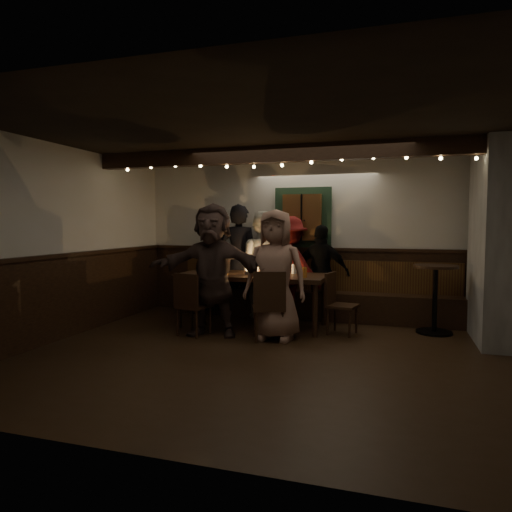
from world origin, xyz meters
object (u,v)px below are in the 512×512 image
(person_f, at_px, (212,270))
(person_g, at_px, (276,275))
(chair_near_right, at_px, (269,302))
(person_e, at_px, (322,273))
(chair_near_left, at_px, (190,301))
(person_d, at_px, (289,268))
(high_top, at_px, (435,290))
(person_a, at_px, (214,270))
(person_c, at_px, (261,264))
(dining_table, at_px, (252,279))
(chair_end, at_px, (337,299))
(person_b, at_px, (239,260))

(person_f, xyz_separation_m, person_g, (0.89, 0.03, -0.05))
(chair_near_right, xyz_separation_m, person_e, (0.45, 1.52, 0.24))
(chair_near_left, distance_m, person_d, 1.89)
(person_f, bearing_deg, high_top, 13.23)
(person_a, xyz_separation_m, person_d, (1.35, -0.07, 0.09))
(person_c, bearing_deg, dining_table, 97.28)
(person_a, height_order, person_g, person_g)
(chair_near_left, relative_size, person_g, 0.50)
(chair_end, bearing_deg, high_top, 17.69)
(person_g, bearing_deg, high_top, 26.48)
(chair_end, relative_size, person_f, 0.47)
(high_top, relative_size, person_g, 0.56)
(person_a, bearing_deg, person_b, 166.39)
(chair_near_left, bearing_deg, person_g, 9.34)
(person_c, bearing_deg, high_top, 174.38)
(dining_table, distance_m, person_f, 0.80)
(chair_near_left, relative_size, person_d, 0.52)
(chair_near_left, xyz_separation_m, person_d, (1.03, 1.54, 0.34))
(high_top, bearing_deg, person_a, 173.05)
(chair_end, bearing_deg, person_d, 137.91)
(dining_table, distance_m, chair_near_right, 0.95)
(chair_end, distance_m, person_d, 1.22)
(person_f, bearing_deg, person_d, 55.22)
(dining_table, height_order, chair_near_left, dining_table)
(person_e, bearing_deg, chair_near_right, 81.79)
(chair_near_left, height_order, person_a, person_a)
(person_f, bearing_deg, chair_near_right, -13.04)
(person_d, bearing_deg, person_c, 15.03)
(chair_near_right, height_order, person_g, person_g)
(high_top, height_order, person_c, person_c)
(person_b, xyz_separation_m, person_d, (0.87, -0.02, -0.10))
(high_top, bearing_deg, chair_near_left, -159.88)
(person_a, relative_size, person_b, 0.80)
(person_b, bearing_deg, person_f, 95.81)
(chair_near_left, xyz_separation_m, person_a, (-0.32, 1.61, 0.25))
(chair_near_left, height_order, chair_end, chair_near_left)
(dining_table, xyz_separation_m, person_f, (-0.36, -0.69, 0.19))
(dining_table, relative_size, person_b, 1.18)
(high_top, height_order, person_g, person_g)
(chair_near_right, distance_m, person_e, 1.60)
(person_d, relative_size, person_g, 0.96)
(chair_end, bearing_deg, chair_near_left, -158.23)
(dining_table, relative_size, chair_near_left, 2.53)
(chair_near_right, relative_size, high_top, 0.96)
(person_e, distance_m, person_f, 1.92)
(person_f, bearing_deg, person_b, 88.23)
(person_e, relative_size, person_g, 0.88)
(person_e, bearing_deg, dining_table, 46.09)
(person_b, distance_m, person_d, 0.87)
(person_e, bearing_deg, person_a, 7.03)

